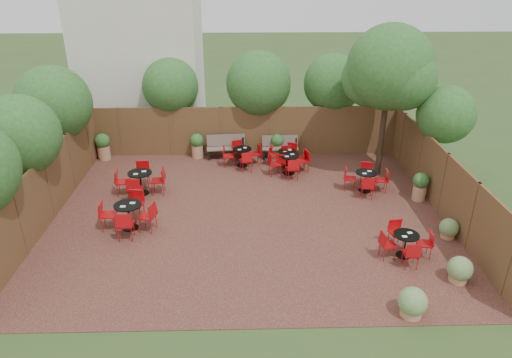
{
  "coord_description": "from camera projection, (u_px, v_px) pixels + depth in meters",
  "views": [
    {
      "loc": [
        -0.08,
        -12.74,
        7.25
      ],
      "look_at": [
        0.26,
        0.5,
        1.0
      ],
      "focal_mm": 32.83,
      "sensor_mm": 36.0,
      "label": 1
    }
  ],
  "objects": [
    {
      "name": "ground",
      "position": [
        248.0,
        215.0,
        14.61
      ],
      "size": [
        80.0,
        80.0,
        0.0
      ],
      "primitive_type": "plane",
      "color": "#354F23",
      "rests_on": "ground"
    },
    {
      "name": "overhang_foliage",
      "position": [
        174.0,
        105.0,
        15.92
      ],
      "size": [
        15.5,
        10.73,
        2.58
      ],
      "color": "#24581C",
      "rests_on": "ground"
    },
    {
      "name": "bistro_tables",
      "position": [
        250.0,
        182.0,
        15.73
      ],
      "size": [
        9.23,
        7.58,
        0.91
      ],
      "color": "black",
      "rests_on": "courtyard_paving"
    },
    {
      "name": "planters",
      "position": [
        228.0,
        153.0,
        17.79
      ],
      "size": [
        11.85,
        4.38,
        1.06
      ],
      "color": "#AC7656",
      "rests_on": "courtyard_paving"
    },
    {
      "name": "park_bench_left",
      "position": [
        226.0,
        146.0,
        18.56
      ],
      "size": [
        1.55,
        0.63,
        0.93
      ],
      "rotation": [
        0.0,
        0.0,
        0.1
      ],
      "color": "brown",
      "rests_on": "courtyard_paving"
    },
    {
      "name": "fence_left",
      "position": [
        48.0,
        188.0,
        14.04
      ],
      "size": [
        0.08,
        10.0,
        2.0
      ],
      "primitive_type": "cube",
      "color": "brown",
      "rests_on": "ground"
    },
    {
      "name": "low_shrubs",
      "position": [
        439.0,
        271.0,
        11.44
      ],
      "size": [
        2.7,
        3.77,
        0.7
      ],
      "color": "#AC7656",
      "rests_on": "courtyard_paving"
    },
    {
      "name": "courtyard_paving",
      "position": [
        248.0,
        215.0,
        14.61
      ],
      "size": [
        12.0,
        10.0,
        0.02
      ],
      "primitive_type": "cube",
      "color": "#371916",
      "rests_on": "ground"
    },
    {
      "name": "courtyard_tree",
      "position": [
        389.0,
        72.0,
        15.79
      ],
      "size": [
        2.98,
        2.92,
        5.38
      ],
      "rotation": [
        0.0,
        0.0,
        0.24
      ],
      "color": "black",
      "rests_on": "courtyard_paving"
    },
    {
      "name": "fence_back",
      "position": [
        246.0,
        131.0,
        18.7
      ],
      "size": [
        12.0,
        0.08,
        2.0
      ],
      "primitive_type": "cube",
      "color": "brown",
      "rests_on": "ground"
    },
    {
      "name": "fence_right",
      "position": [
        443.0,
        184.0,
        14.33
      ],
      "size": [
        0.08,
        10.0,
        2.0
      ],
      "primitive_type": "cube",
      "color": "brown",
      "rests_on": "ground"
    },
    {
      "name": "park_bench_right",
      "position": [
        280.0,
        147.0,
        18.62
      ],
      "size": [
        1.44,
        0.49,
        0.88
      ],
      "rotation": [
        0.0,
        0.0,
        0.02
      ],
      "color": "brown",
      "rests_on": "courtyard_paving"
    },
    {
      "name": "neighbour_building",
      "position": [
        140.0,
        42.0,
        20.03
      ],
      "size": [
        5.0,
        4.0,
        8.0
      ],
      "primitive_type": "cube",
      "color": "beige",
      "rests_on": "ground"
    }
  ]
}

